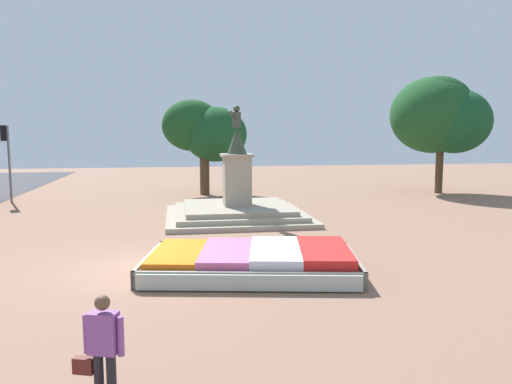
{
  "coord_description": "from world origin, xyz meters",
  "views": [
    {
      "loc": [
        0.99,
        -13.42,
        3.7
      ],
      "look_at": [
        3.92,
        4.72,
        1.45
      ],
      "focal_mm": 35.0,
      "sensor_mm": 36.0,
      "label": 1
    }
  ],
  "objects_px": {
    "flower_planter": "(254,261)",
    "pedestrian_with_handbag": "(102,346)",
    "traffic_light_far_corner": "(7,149)",
    "statue_monument": "(237,204)"
  },
  "relations": [
    {
      "from": "flower_planter",
      "to": "pedestrian_with_handbag",
      "type": "relative_size",
      "value": 3.8
    },
    {
      "from": "traffic_light_far_corner",
      "to": "flower_planter",
      "type": "bearing_deg",
      "value": -54.56
    },
    {
      "from": "traffic_light_far_corner",
      "to": "pedestrian_with_handbag",
      "type": "relative_size",
      "value": 2.53
    },
    {
      "from": "flower_planter",
      "to": "statue_monument",
      "type": "xyz_separation_m",
      "value": [
        0.57,
        8.25,
        0.3
      ]
    },
    {
      "from": "flower_planter",
      "to": "traffic_light_far_corner",
      "type": "relative_size",
      "value": 1.5
    },
    {
      "from": "statue_monument",
      "to": "pedestrian_with_handbag",
      "type": "bearing_deg",
      "value": -103.9
    },
    {
      "from": "flower_planter",
      "to": "traffic_light_far_corner",
      "type": "distance_m",
      "value": 18.37
    },
    {
      "from": "flower_planter",
      "to": "statue_monument",
      "type": "bearing_deg",
      "value": 86.04
    },
    {
      "from": "pedestrian_with_handbag",
      "to": "flower_planter",
      "type": "bearing_deg",
      "value": 63.91
    },
    {
      "from": "flower_planter",
      "to": "statue_monument",
      "type": "relative_size",
      "value": 1.01
    }
  ]
}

